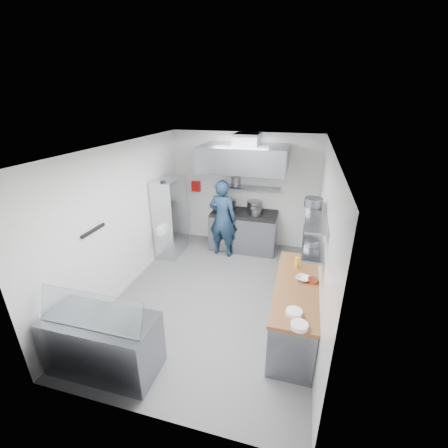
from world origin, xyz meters
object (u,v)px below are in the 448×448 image
(gas_range, at_px, (244,231))
(chef, at_px, (223,219))
(wire_rack, at_px, (170,217))
(display_case, at_px, (103,343))

(gas_range, relative_size, chef, 0.87)
(chef, relative_size, wire_rack, 1.00)
(wire_rack, height_order, display_case, wire_rack)
(gas_range, height_order, wire_rack, wire_rack)
(chef, distance_m, display_case, 3.75)
(wire_rack, bearing_deg, gas_range, 22.96)
(gas_range, bearing_deg, chef, -133.27)
(gas_range, bearing_deg, display_case, -105.02)
(display_case, bearing_deg, chef, 79.49)
(wire_rack, xyz_separation_m, display_case, (0.53, -3.41, -0.50))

